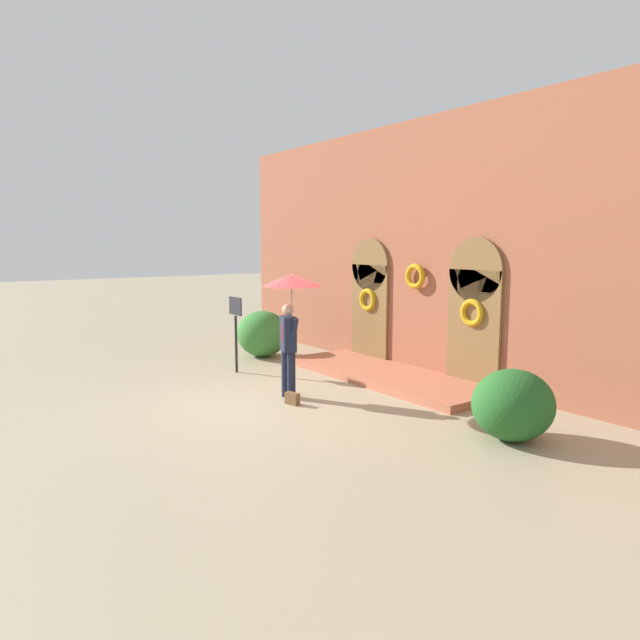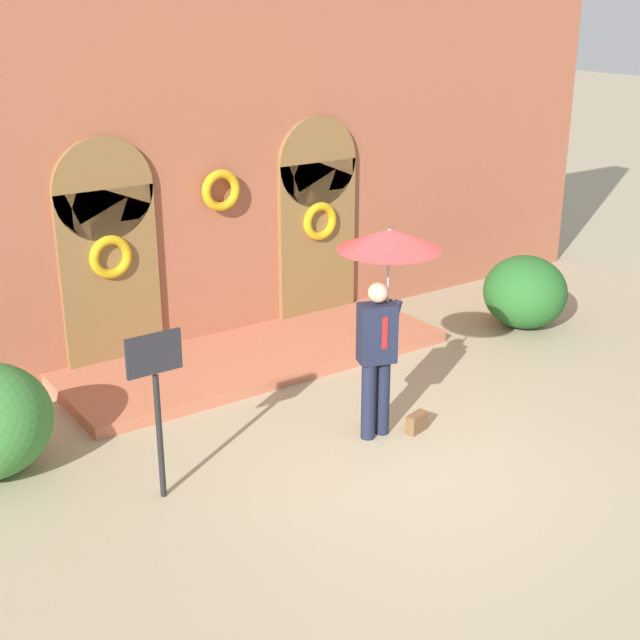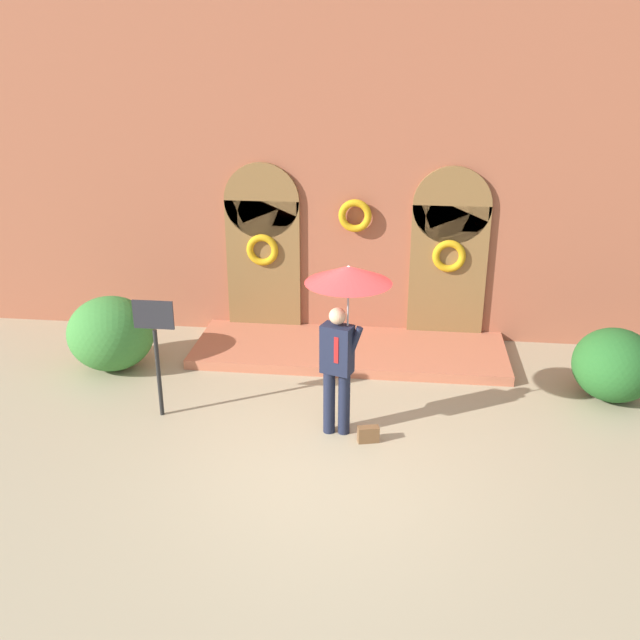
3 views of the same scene
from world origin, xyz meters
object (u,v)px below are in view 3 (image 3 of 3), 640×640
Objects in this scene: sign_post at (155,339)px; handbag at (368,434)px; shrub_right at (614,365)px; person_with_umbrella at (345,300)px; shrub_left at (111,333)px.

handbag is at bearing -7.50° from sign_post.
sign_post is at bearing -168.80° from shrub_right.
person_with_umbrella reaches higher than shrub_right.
handbag is 4.61m from shrub_left.
person_with_umbrella reaches higher than handbag.
handbag is at bearing -30.11° from person_with_umbrella.
sign_post is 1.39× the size of shrub_right.
person_with_umbrella reaches higher than shrub_left.
handbag is 3.15m from sign_post.
shrub_right is (3.84, 1.46, -1.38)m from person_with_umbrella.
person_with_umbrella is 1.85m from handbag.
sign_post is 1.26× the size of shrub_left.
sign_post is at bearing 158.14° from handbag.
shrub_left is 7.71m from shrub_right.
shrub_left is (-1.27, 1.41, -0.57)m from sign_post.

